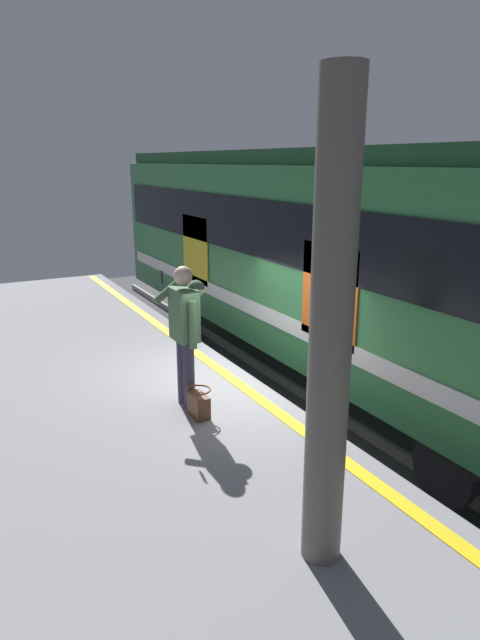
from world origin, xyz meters
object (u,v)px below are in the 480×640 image
(handbag, at_px, (199,404))
(station_column, at_px, (331,339))
(train_carriage, at_px, (324,246))
(passenger, at_px, (185,325))

(handbag, bearing_deg, station_column, 176.80)
(train_carriage, distance_m, handbag, 4.36)
(passenger, height_order, station_column, station_column)
(passenger, xyz_separation_m, station_column, (-2.93, 0.15, 0.70))
(passenger, relative_size, handbag, 5.06)
(station_column, bearing_deg, handbag, -3.20)
(train_carriage, xyz_separation_m, station_column, (-4.90, 3.60, 0.27))
(train_carriage, relative_size, handbag, 36.15)
(passenger, bearing_deg, train_carriage, -60.23)
(passenger, bearing_deg, station_column, 177.03)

